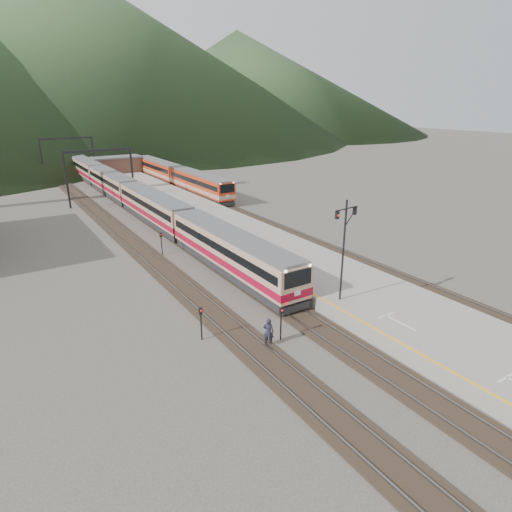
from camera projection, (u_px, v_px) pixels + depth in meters
ground at (444, 411)px, 21.07m from camera, size 400.00×400.00×0.00m
track_main at (158, 224)px, 52.81m from camera, size 2.60×200.00×0.23m
track_far at (117, 230)px, 50.29m from camera, size 2.60×200.00×0.23m
track_second at (239, 212)px, 58.59m from camera, size 2.60×200.00×0.23m
platform at (206, 218)px, 53.89m from camera, size 8.00×100.00×1.00m
gantry_near at (99, 166)px, 61.40m from camera, size 9.55×0.25×8.00m
gantry_far at (67, 150)px, 81.25m from camera, size 9.55×0.25×8.00m
station_shed at (117, 164)px, 84.95m from camera, size 9.40×4.40×3.10m
hill_b at (73, 50)px, 206.00m from camera, size 220.00×220.00×75.00m
hill_c at (238, 81)px, 234.63m from camera, size 160.00×160.00×50.00m
main_train at (131, 194)px, 60.55m from camera, size 2.81×77.19×3.43m
second_train at (177, 177)px, 75.03m from camera, size 2.70×36.79×3.29m
signal_mast at (344, 241)px, 29.18m from camera, size 2.19×0.42×7.25m
short_signal_a at (281, 319)px, 26.92m from camera, size 0.24×0.20×2.27m
short_signal_b at (161, 240)px, 42.08m from camera, size 0.26×0.22×2.27m
short_signal_c at (201, 319)px, 26.89m from camera, size 0.25×0.20×2.27m
worker at (268, 332)px, 26.47m from camera, size 0.80×0.79×1.86m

